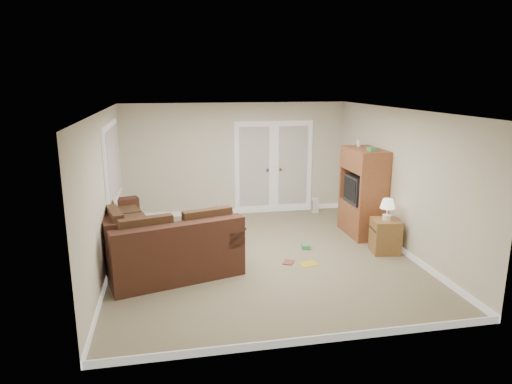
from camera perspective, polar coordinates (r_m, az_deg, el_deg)
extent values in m
plane|color=gray|center=(7.96, 0.63, -8.11)|extent=(5.50, 5.50, 0.00)
cube|color=white|center=(7.40, 0.68, 10.16)|extent=(5.00, 5.50, 0.02)
cube|color=beige|center=(7.50, -18.40, -0.17)|extent=(0.02, 5.50, 2.50)
cube|color=beige|center=(8.44, 17.52, 1.39)|extent=(0.02, 5.50, 2.50)
cube|color=beige|center=(10.24, -2.47, 4.11)|extent=(5.00, 0.02, 2.50)
cube|color=beige|center=(5.03, 7.04, -6.28)|extent=(5.00, 0.02, 2.50)
cube|color=white|center=(10.31, -0.23, 2.92)|extent=(0.90, 0.04, 2.13)
cube|color=white|center=(10.52, 4.59, 3.09)|extent=(0.90, 0.04, 2.13)
cube|color=silver|center=(10.28, -0.21, 3.17)|extent=(0.68, 0.02, 1.80)
cube|color=silver|center=(10.49, 4.64, 3.33)|extent=(0.68, 0.02, 1.80)
cube|color=white|center=(8.41, -17.54, 3.44)|extent=(0.04, 1.92, 1.42)
cube|color=silver|center=(8.41, -17.37, 3.44)|extent=(0.02, 1.74, 1.24)
cube|color=#47271B|center=(8.37, -16.03, -5.85)|extent=(1.65, 2.72, 0.47)
cube|color=#47271B|center=(8.17, -18.76, -3.05)|extent=(0.94, 2.53, 0.48)
cube|color=#47271B|center=(9.34, -17.51, -1.63)|extent=(1.03, 0.52, 0.24)
cube|color=#49301D|center=(8.29, -15.56, -3.83)|extent=(1.30, 2.53, 0.13)
cube|color=#47271B|center=(7.30, -10.21, -8.43)|extent=(2.19, 1.50, 0.47)
cube|color=#47271B|center=(6.81, -9.49, -5.82)|extent=(1.99, 0.79, 0.48)
cube|color=#47271B|center=(7.45, -3.93, -4.89)|extent=(0.52, 1.03, 0.24)
cube|color=#49301D|center=(7.28, -10.51, -6.00)|extent=(1.99, 1.15, 0.13)
cube|color=black|center=(7.40, -3.95, -3.87)|extent=(0.58, 0.95, 0.03)
cube|color=#B61327|center=(7.61, -4.66, -3.21)|extent=(0.38, 0.22, 0.02)
cube|color=black|center=(8.76, -4.36, -3.46)|extent=(0.58, 1.02, 0.04)
cube|color=black|center=(8.83, -4.33, -4.98)|extent=(0.51, 0.94, 0.03)
cylinder|color=white|center=(8.69, -4.95, -2.98)|extent=(0.08, 0.08, 0.14)
cylinder|color=#B61327|center=(8.65, -4.97, -2.13)|extent=(0.01, 0.01, 0.12)
cube|color=#355BAD|center=(8.49, -4.21, -3.59)|extent=(0.20, 0.13, 0.08)
cube|color=white|center=(8.67, -4.35, -3.49)|extent=(0.37, 0.56, 0.00)
cube|color=brown|center=(9.25, 13.06, -3.22)|extent=(0.59, 1.07, 0.64)
cube|color=brown|center=(8.99, 13.46, 3.94)|extent=(0.59, 1.07, 0.43)
cube|color=black|center=(9.09, 13.14, 0.30)|extent=(0.51, 0.64, 0.53)
cube|color=black|center=(8.98, 11.63, 0.36)|extent=(0.01, 0.55, 0.43)
cube|color=#419155|center=(8.71, 14.28, 5.23)|extent=(0.13, 0.19, 0.06)
cylinder|color=white|center=(9.23, 12.74, 5.98)|extent=(0.07, 0.07, 0.13)
cube|color=olive|center=(8.39, 15.86, -5.32)|extent=(0.53, 0.53, 0.60)
cylinder|color=white|center=(8.28, 16.02, -3.06)|extent=(0.15, 0.15, 0.09)
cylinder|color=white|center=(8.25, 16.07, -2.32)|extent=(0.03, 0.03, 0.13)
cone|color=beige|center=(8.22, 16.13, -1.40)|extent=(0.26, 0.26, 0.17)
cube|color=white|center=(10.60, 7.40, -1.67)|extent=(0.14, 0.12, 0.33)
cube|color=gold|center=(7.71, 6.60, -8.91)|extent=(0.35, 0.31, 0.01)
cube|color=#419155|center=(8.38, 6.25, -6.77)|extent=(0.18, 0.22, 0.08)
imported|color=brown|center=(7.75, 3.51, -8.69)|extent=(0.25, 0.27, 0.02)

